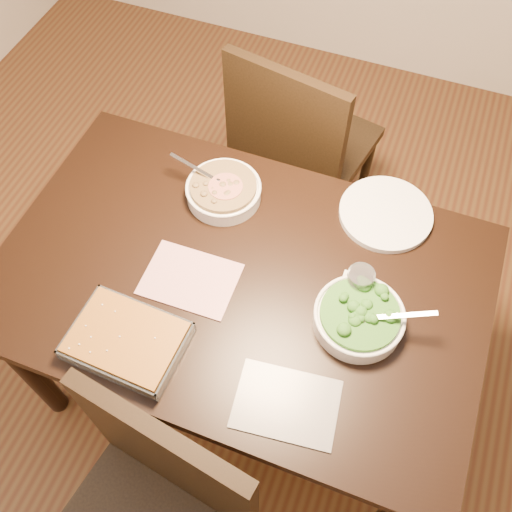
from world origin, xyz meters
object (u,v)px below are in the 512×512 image
(dinner_plate, at_px, (386,214))
(wine_tumbler, at_px, (360,281))
(baking_dish, at_px, (127,340))
(broccoli_bowl, at_px, (359,317))
(chair_far, at_px, (298,145))
(table, at_px, (240,292))
(stew_bowl, at_px, (224,190))

(dinner_plate, bearing_deg, wine_tumbler, -92.22)
(dinner_plate, bearing_deg, baking_dish, -128.91)
(broccoli_bowl, height_order, chair_far, chair_far)
(table, height_order, wine_tumbler, wine_tumbler)
(chair_far, bearing_deg, baking_dish, 93.27)
(table, relative_size, baking_dish, 4.60)
(broccoli_bowl, bearing_deg, chair_far, 118.63)
(wine_tumbler, distance_m, dinner_plate, 0.28)
(broccoli_bowl, bearing_deg, wine_tumbler, 105.52)
(stew_bowl, xyz_separation_m, baking_dish, (-0.04, -0.55, -0.01))
(broccoli_bowl, xyz_separation_m, baking_dish, (-0.55, -0.28, -0.01))
(stew_bowl, bearing_deg, chair_far, 78.60)
(baking_dish, bearing_deg, stew_bowl, 87.69)
(wine_tumbler, bearing_deg, table, -166.55)
(table, bearing_deg, stew_bowl, 121.35)
(broccoli_bowl, distance_m, baking_dish, 0.62)
(stew_bowl, relative_size, wine_tumbler, 3.08)
(broccoli_bowl, relative_size, baking_dish, 0.90)
(table, xyz_separation_m, dinner_plate, (0.34, 0.36, 0.10))
(wine_tumbler, xyz_separation_m, chair_far, (-0.38, 0.65, -0.25))
(baking_dish, height_order, chair_far, chair_far)
(wine_tumbler, bearing_deg, dinner_plate, 87.78)
(table, height_order, dinner_plate, dinner_plate)
(table, bearing_deg, broccoli_bowl, -3.73)
(broccoli_bowl, distance_m, dinner_plate, 0.38)
(stew_bowl, xyz_separation_m, wine_tumbler, (0.48, -0.17, 0.01))
(baking_dish, distance_m, wine_tumbler, 0.65)
(broccoli_bowl, bearing_deg, dinner_plate, 92.55)
(table, relative_size, chair_far, 1.43)
(table, bearing_deg, baking_dish, -123.25)
(baking_dish, relative_size, wine_tumbler, 3.59)
(broccoli_bowl, relative_size, chair_far, 0.28)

